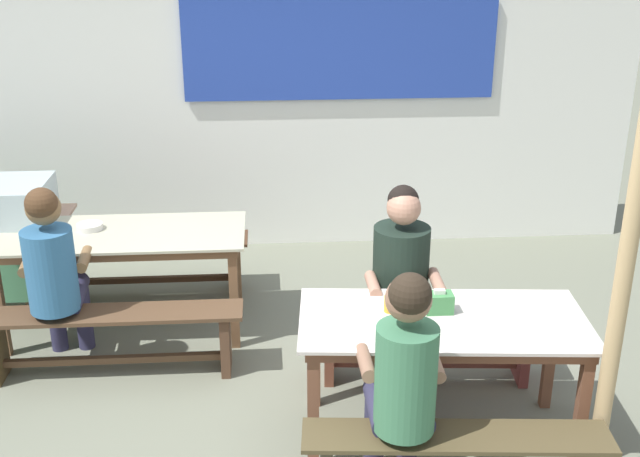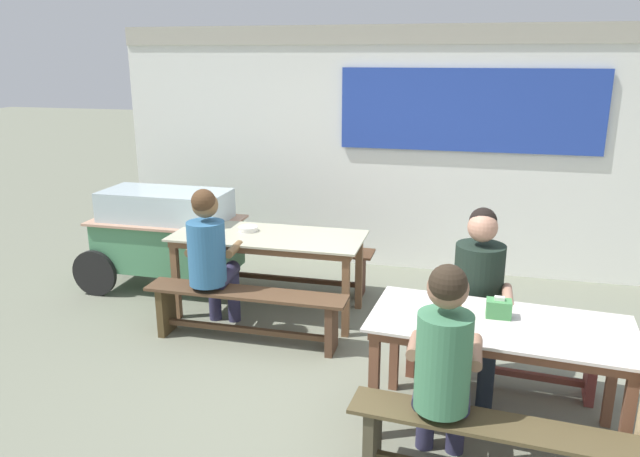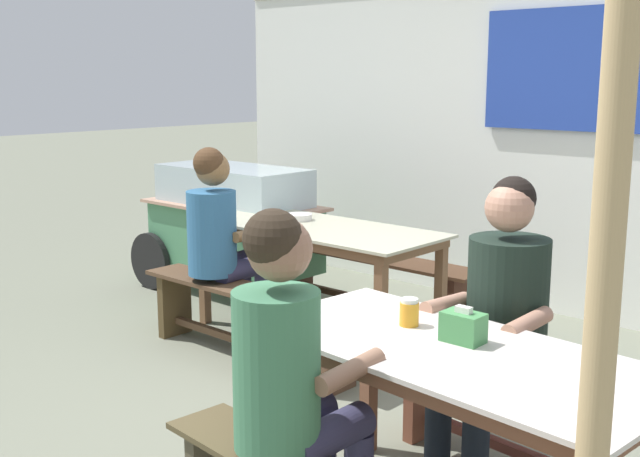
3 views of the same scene
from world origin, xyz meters
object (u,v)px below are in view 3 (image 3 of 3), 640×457
(tissue_box, at_px, (463,327))
(soup_bowl, at_px, (299,217))
(dining_table_near, at_px, (453,369))
(bench_near_back, at_px, (539,419))
(food_cart, at_px, (232,220))
(person_left_back_turned, at_px, (221,234))
(bench_far_front, at_px, (248,313))
(person_near_front, at_px, (291,369))
(condiment_jar, at_px, (409,312))
(bench_far_back, at_px, (373,276))
(wooden_support_post, at_px, (600,348))
(dining_table_far, at_px, (316,237))
(person_right_near_table, at_px, (499,311))

(tissue_box, distance_m, soup_bowl, 2.58)
(dining_table_near, height_order, bench_near_back, dining_table_near)
(food_cart, distance_m, person_left_back_turned, 1.24)
(dining_table_near, distance_m, bench_far_front, 2.14)
(person_near_front, relative_size, condiment_jar, 11.95)
(dining_table_near, relative_size, bench_far_back, 0.94)
(person_left_back_turned, bearing_deg, soup_bowl, 80.09)
(dining_table_near, bearing_deg, person_left_back_turned, 159.00)
(wooden_support_post, bearing_deg, person_near_front, -178.06)
(bench_near_back, distance_m, person_left_back_turned, 2.39)
(dining_table_near, relative_size, person_left_back_turned, 1.25)
(person_left_back_turned, xyz_separation_m, soup_bowl, (0.11, 0.61, 0.04))
(dining_table_far, distance_m, person_right_near_table, 2.02)
(dining_table_near, bearing_deg, wooden_support_post, -33.82)
(person_right_near_table, bearing_deg, person_left_back_turned, 171.61)
(bench_far_back, height_order, condiment_jar, condiment_jar)
(condiment_jar, distance_m, soup_bowl, 2.35)
(condiment_jar, bearing_deg, bench_far_front, 157.57)
(bench_far_front, distance_m, bench_near_back, 2.01)
(dining_table_near, height_order, bench_far_back, dining_table_near)
(person_left_back_turned, bearing_deg, tissue_box, -19.33)
(bench_far_front, relative_size, soup_bowl, 9.47)
(condiment_jar, height_order, wooden_support_post, wooden_support_post)
(dining_table_near, bearing_deg, person_right_near_table, 102.92)
(dining_table_near, distance_m, condiment_jar, 0.32)
(dining_table_far, xyz_separation_m, wooden_support_post, (2.67, -1.89, 0.38))
(bench_near_back, distance_m, food_cart, 3.41)
(person_left_back_turned, bearing_deg, dining_table_near, -21.00)
(dining_table_near, xyz_separation_m, condiment_jar, (-0.27, 0.11, 0.13))
(bench_far_front, bearing_deg, wooden_support_post, -25.63)
(dining_table_near, distance_m, bench_near_back, 0.72)
(person_right_near_table, bearing_deg, person_near_front, -99.57)
(bench_far_back, xyz_separation_m, person_near_front, (1.64, -2.54, 0.44))
(bench_near_back, height_order, person_left_back_turned, person_left_back_turned)
(person_left_back_turned, bearing_deg, condiment_jar, -20.97)
(bench_far_front, height_order, person_right_near_table, person_right_near_table)
(dining_table_far, height_order, person_left_back_turned, person_left_back_turned)
(bench_far_back, height_order, bench_far_front, same)
(bench_far_front, distance_m, condiment_jar, 1.89)
(bench_far_back, relative_size, food_cart, 0.97)
(dining_table_far, distance_m, wooden_support_post, 3.30)
(bench_far_back, distance_m, person_right_near_table, 2.38)
(dining_table_far, xyz_separation_m, tissue_box, (1.94, -1.33, 0.13))
(dining_table_near, distance_m, person_left_back_turned, 2.44)
(person_near_front, bearing_deg, condiment_jar, 86.42)
(bench_near_back, distance_m, condiment_jar, 0.79)
(tissue_box, bearing_deg, bench_far_front, 159.65)
(bench_far_back, xyz_separation_m, tissue_box, (1.94, -1.94, 0.51))
(bench_near_back, relative_size, condiment_jar, 13.66)
(dining_table_near, xyz_separation_m, tissue_box, (-0.01, 0.08, 0.14))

